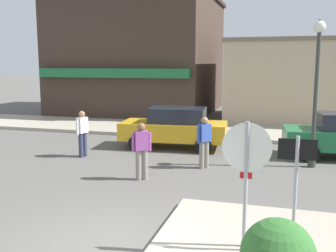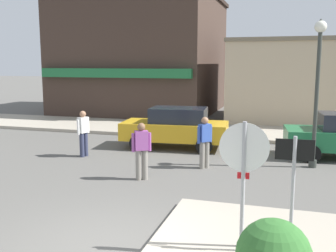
{
  "view_description": "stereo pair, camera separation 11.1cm",
  "coord_description": "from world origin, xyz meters",
  "px_view_note": "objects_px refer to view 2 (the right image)",
  "views": [
    {
      "loc": [
        2.81,
        -5.89,
        3.23
      ],
      "look_at": [
        -0.19,
        4.5,
        1.5
      ],
      "focal_mm": 42.0,
      "sensor_mm": 36.0,
      "label": 1
    },
    {
      "loc": [
        2.92,
        -5.86,
        3.23
      ],
      "look_at": [
        -0.19,
        4.5,
        1.5
      ],
      "focal_mm": 42.0,
      "sensor_mm": 36.0,
      "label": 2
    }
  ],
  "objects_px": {
    "stop_sign": "(244,168)",
    "one_way_sign": "(293,183)",
    "pedestrian_kerb_side": "(142,149)",
    "pedestrian_crossing_far": "(205,141)",
    "parked_car_nearest": "(176,127)",
    "pedestrian_crossing_near": "(83,132)",
    "lamp_post": "(318,72)"
  },
  "relations": [
    {
      "from": "stop_sign",
      "to": "one_way_sign",
      "type": "height_order",
      "value": "stop_sign"
    },
    {
      "from": "one_way_sign",
      "to": "lamp_post",
      "type": "distance_m",
      "value": 6.63
    },
    {
      "from": "lamp_post",
      "to": "pedestrian_crossing_near",
      "type": "bearing_deg",
      "value": -174.26
    },
    {
      "from": "pedestrian_crossing_near",
      "to": "pedestrian_kerb_side",
      "type": "distance_m",
      "value": 3.54
    },
    {
      "from": "lamp_post",
      "to": "pedestrian_kerb_side",
      "type": "relative_size",
      "value": 2.82
    },
    {
      "from": "pedestrian_crossing_near",
      "to": "pedestrian_kerb_side",
      "type": "xyz_separation_m",
      "value": [
        2.91,
        -2.02,
        0.0
      ]
    },
    {
      "from": "pedestrian_crossing_near",
      "to": "lamp_post",
      "type": "bearing_deg",
      "value": 5.74
    },
    {
      "from": "pedestrian_crossing_far",
      "to": "pedestrian_kerb_side",
      "type": "relative_size",
      "value": 1.0
    },
    {
      "from": "pedestrian_kerb_side",
      "to": "one_way_sign",
      "type": "bearing_deg",
      "value": -42.46
    },
    {
      "from": "stop_sign",
      "to": "lamp_post",
      "type": "distance_m",
      "value": 6.73
    },
    {
      "from": "pedestrian_crossing_near",
      "to": "pedestrian_crossing_far",
      "type": "relative_size",
      "value": 1.0
    },
    {
      "from": "one_way_sign",
      "to": "pedestrian_crossing_near",
      "type": "distance_m",
      "value": 8.88
    },
    {
      "from": "pedestrian_crossing_near",
      "to": "parked_car_nearest",
      "type": "bearing_deg",
      "value": 40.6
    },
    {
      "from": "stop_sign",
      "to": "lamp_post",
      "type": "height_order",
      "value": "lamp_post"
    },
    {
      "from": "pedestrian_crossing_far",
      "to": "pedestrian_kerb_side",
      "type": "distance_m",
      "value": 2.23
    },
    {
      "from": "one_way_sign",
      "to": "lamp_post",
      "type": "bearing_deg",
      "value": 83.5
    },
    {
      "from": "parked_car_nearest",
      "to": "pedestrian_kerb_side",
      "type": "bearing_deg",
      "value": -87.09
    },
    {
      "from": "pedestrian_kerb_side",
      "to": "lamp_post",
      "type": "bearing_deg",
      "value": 30.73
    },
    {
      "from": "lamp_post",
      "to": "parked_car_nearest",
      "type": "xyz_separation_m",
      "value": [
        -4.89,
        1.54,
        -2.15
      ]
    },
    {
      "from": "lamp_post",
      "to": "pedestrian_crossing_far",
      "type": "xyz_separation_m",
      "value": [
        -3.24,
        -1.08,
        -2.09
      ]
    },
    {
      "from": "stop_sign",
      "to": "pedestrian_crossing_far",
      "type": "distance_m",
      "value": 5.63
    },
    {
      "from": "one_way_sign",
      "to": "pedestrian_crossing_far",
      "type": "relative_size",
      "value": 1.3
    },
    {
      "from": "pedestrian_crossing_far",
      "to": "parked_car_nearest",
      "type": "bearing_deg",
      "value": 122.32
    },
    {
      "from": "one_way_sign",
      "to": "parked_car_nearest",
      "type": "xyz_separation_m",
      "value": [
        -4.17,
        7.93,
        -0.52
      ]
    },
    {
      "from": "pedestrian_kerb_side",
      "to": "parked_car_nearest",
      "type": "bearing_deg",
      "value": 92.91
    },
    {
      "from": "stop_sign",
      "to": "lamp_post",
      "type": "bearing_deg",
      "value": 76.65
    },
    {
      "from": "lamp_post",
      "to": "pedestrian_crossing_near",
      "type": "height_order",
      "value": "lamp_post"
    },
    {
      "from": "pedestrian_crossing_near",
      "to": "pedestrian_kerb_side",
      "type": "bearing_deg",
      "value": -34.72
    },
    {
      "from": "stop_sign",
      "to": "one_way_sign",
      "type": "xyz_separation_m",
      "value": [
        0.79,
        0.0,
        -0.19
      ]
    },
    {
      "from": "parked_car_nearest",
      "to": "stop_sign",
      "type": "bearing_deg",
      "value": -66.95
    },
    {
      "from": "stop_sign",
      "to": "pedestrian_crossing_near",
      "type": "xyz_separation_m",
      "value": [
        -6.07,
        5.63,
        -0.65
      ]
    },
    {
      "from": "lamp_post",
      "to": "pedestrian_kerb_side",
      "type": "height_order",
      "value": "lamp_post"
    }
  ]
}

